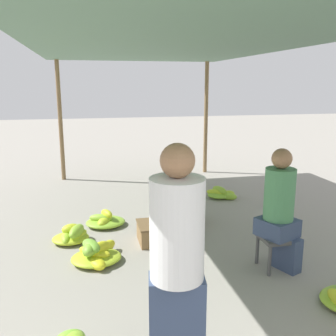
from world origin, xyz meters
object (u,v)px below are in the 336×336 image
(banana_pile_left_2, at_px, (72,235))
(banana_pile_left_3, at_px, (105,221))
(crate_mid, at_px, (187,216))
(banana_pile_right_0, at_px, (221,194))
(crate_near, at_px, (156,232))
(vendor_foreground, at_px, (177,265))
(stool, at_px, (276,242))
(vendor_seated, at_px, (280,209))
(banana_pile_right_1, at_px, (185,180))
(banana_pile_left_1, at_px, (96,254))

(banana_pile_left_2, relative_size, banana_pile_left_3, 0.86)
(banana_pile_left_3, bearing_deg, crate_mid, -6.31)
(banana_pile_left_3, height_order, crate_mid, banana_pile_left_3)
(banana_pile_right_0, xyz_separation_m, crate_near, (-1.40, -1.50, 0.05))
(vendor_foreground, distance_m, banana_pile_right_0, 4.07)
(banana_pile_right_0, bearing_deg, stool, -97.56)
(vendor_foreground, height_order, banana_pile_left_2, vendor_foreground)
(banana_pile_left_2, bearing_deg, vendor_foreground, -73.17)
(banana_pile_left_3, relative_size, crate_near, 1.21)
(vendor_seated, distance_m, banana_pile_left_3, 2.37)
(banana_pile_right_1, xyz_separation_m, crate_mid, (-0.48, -1.92, -0.00))
(banana_pile_left_3, bearing_deg, stool, -43.59)
(vendor_foreground, relative_size, banana_pile_right_0, 3.25)
(vendor_foreground, distance_m, crate_near, 2.27)
(stool, height_order, vendor_seated, vendor_seated)
(crate_near, bearing_deg, banana_pile_left_2, 168.20)
(vendor_seated, relative_size, crate_mid, 3.23)
(stool, xyz_separation_m, vendor_seated, (0.02, -0.01, 0.35))
(vendor_seated, height_order, crate_mid, vendor_seated)
(banana_pile_left_1, bearing_deg, crate_mid, 35.82)
(vendor_foreground, height_order, crate_mid, vendor_foreground)
(vendor_foreground, height_order, vendor_seated, vendor_foreground)
(vendor_seated, relative_size, crate_near, 2.93)
(stool, bearing_deg, crate_near, 139.55)
(vendor_foreground, xyz_separation_m, vendor_seated, (1.37, 1.22, -0.16))
(vendor_foreground, bearing_deg, banana_pile_right_0, 65.29)
(vendor_foreground, height_order, stool, vendor_foreground)
(banana_pile_left_1, bearing_deg, crate_near, 27.55)
(banana_pile_left_2, bearing_deg, banana_pile_right_0, 28.40)
(vendor_foreground, bearing_deg, crate_near, 82.65)
(banana_pile_left_1, bearing_deg, banana_pile_right_0, 41.43)
(banana_pile_left_3, relative_size, crate_mid, 1.34)
(vendor_seated, xyz_separation_m, crate_near, (-1.09, 0.93, -0.53))
(vendor_seated, distance_m, banana_pile_left_2, 2.43)
(vendor_foreground, distance_m, stool, 1.90)
(banana_pile_right_0, bearing_deg, banana_pile_right_1, 111.34)
(banana_pile_left_1, relative_size, banana_pile_left_2, 1.40)
(vendor_seated, height_order, banana_pile_right_0, vendor_seated)
(stool, xyz_separation_m, banana_pile_left_1, (-1.80, 0.54, -0.20))
(vendor_seated, xyz_separation_m, banana_pile_left_2, (-2.08, 1.13, -0.56))
(vendor_foreground, distance_m, banana_pile_left_1, 1.96)
(vendor_foreground, bearing_deg, banana_pile_left_2, 106.83)
(banana_pile_right_0, bearing_deg, crate_near, -133.07)
(banana_pile_left_1, relative_size, banana_pile_right_1, 1.23)
(vendor_foreground, distance_m, banana_pile_left_3, 2.91)
(banana_pile_left_2, relative_size, banana_pile_right_1, 0.88)
(banana_pile_right_0, distance_m, banana_pile_right_1, 1.03)
(vendor_foreground, bearing_deg, crate_mid, 73.06)
(vendor_seated, height_order, banana_pile_left_3, vendor_seated)
(stool, relative_size, banana_pile_left_3, 0.69)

